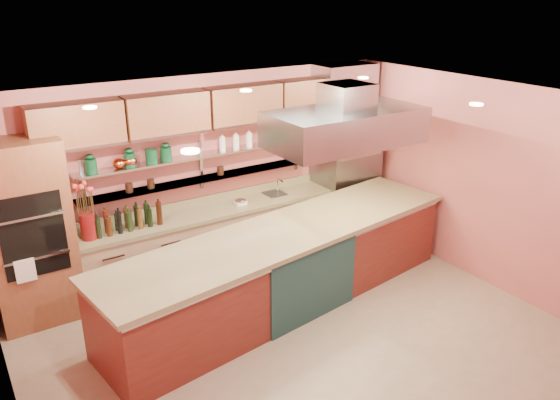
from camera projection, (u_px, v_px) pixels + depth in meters
floor at (301, 341)px, 6.45m from camera, size 6.00×5.00×0.02m
ceiling at (305, 105)px, 5.43m from camera, size 6.00×5.00×0.02m
wall_back at (204, 172)px, 7.90m from camera, size 6.00×0.04×2.80m
wall_front at (499, 353)px, 3.98m from camera, size 6.00×0.04×2.80m
wall_left at (1, 316)px, 4.43m from camera, size 0.04×5.00×2.80m
wall_right at (482, 183)px, 7.46m from camera, size 0.04×5.00×2.80m
oven_stack at (30, 234)px, 6.50m from camera, size 0.95×0.64×2.30m
refrigerator at (345, 174)px, 8.93m from camera, size 0.95×0.72×2.10m
back_counter at (213, 239)px, 7.98m from camera, size 3.84×0.64×0.93m
wall_shelf_lower at (205, 178)px, 7.79m from camera, size 3.60×0.26×0.03m
wall_shelf_upper at (204, 155)px, 7.66m from camera, size 3.60×0.26×0.03m
upper_cabinets at (206, 109)px, 7.41m from camera, size 4.60×0.36×0.55m
range_hood at (345, 127)px, 6.89m from camera, size 2.00×1.00×0.45m
ceiling_downlights at (294, 105)px, 5.60m from camera, size 4.00×2.80×0.02m
island at (286, 267)px, 7.06m from camera, size 5.08×1.76×1.04m
flower_vase at (88, 226)px, 6.84m from camera, size 0.24×0.24×0.34m
oil_bottle_cluster at (128, 219)px, 7.10m from camera, size 0.96×0.60×0.30m
kitchen_scale at (240, 201)px, 7.98m from camera, size 0.19×0.17×0.09m
bar_faucet at (277, 186)px, 8.39m from camera, size 0.03×0.03×0.23m
copper_kettle at (119, 163)px, 7.03m from camera, size 0.19×0.19×0.13m
green_canister at (151, 156)px, 7.24m from camera, size 0.20×0.20×0.19m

